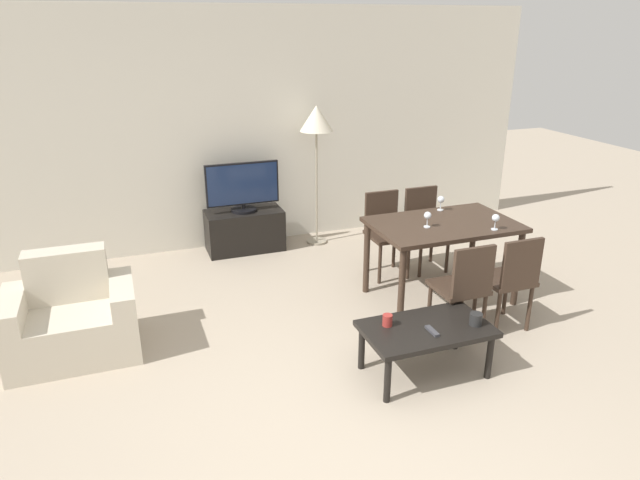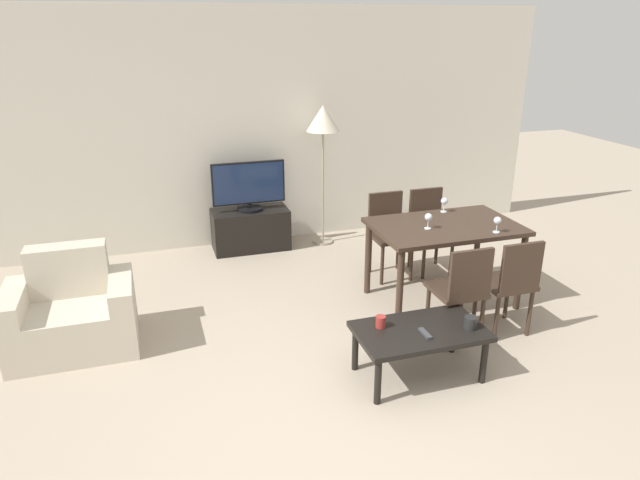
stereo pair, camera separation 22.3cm
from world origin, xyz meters
name	(u,v)px [view 2 (the right image)]	position (x,y,z in m)	size (l,w,h in m)	color
ground_plane	(342,440)	(0.00, 0.00, 0.00)	(18.00, 18.00, 0.00)	tan
wall_back	(235,131)	(0.00, 3.74, 1.35)	(7.64, 0.06, 2.70)	silver
armchair	(72,315)	(-1.71, 1.73, 0.29)	(0.98, 0.67, 0.82)	beige
tv_stand	(251,229)	(0.08, 3.45, 0.24)	(0.88, 0.43, 0.48)	black
tv	(249,186)	(0.08, 3.45, 0.76)	(0.83, 0.29, 0.57)	black
coffee_table	(420,335)	(0.79, 0.51, 0.35)	(0.95, 0.55, 0.40)	black
dining_table	(445,234)	(1.56, 1.58, 0.68)	(1.33, 0.85, 0.77)	#38281E
dining_chair_near	(462,288)	(1.32, 0.85, 0.50)	(0.40, 0.40, 0.87)	#38281E
dining_chair_far	(429,225)	(1.79, 2.31, 0.50)	(0.40, 0.40, 0.87)	#38281E
dining_chair_near_right	(511,281)	(1.79, 0.85, 0.50)	(0.40, 0.40, 0.87)	#38281E
dining_chair_far_left	(389,230)	(1.32, 2.31, 0.50)	(0.40, 0.40, 0.87)	#38281E
floor_lamp	(323,124)	(0.95, 3.39, 1.44)	(0.38, 0.38, 1.64)	gray
remote_primary	(425,334)	(0.78, 0.42, 0.41)	(0.04, 0.15, 0.02)	#38383D
cup_white_near	(470,323)	(1.14, 0.41, 0.45)	(0.09, 0.09, 0.09)	black
cup_colored_far	(381,322)	(0.52, 0.62, 0.45)	(0.07, 0.07, 0.09)	maroon
wine_glass_left	(428,218)	(1.35, 1.52, 0.88)	(0.07, 0.07, 0.15)	silver
wine_glass_center	(444,202)	(1.72, 1.91, 0.88)	(0.07, 0.07, 0.15)	silver
wine_glass_right	(497,222)	(1.88, 1.26, 0.88)	(0.07, 0.07, 0.15)	silver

